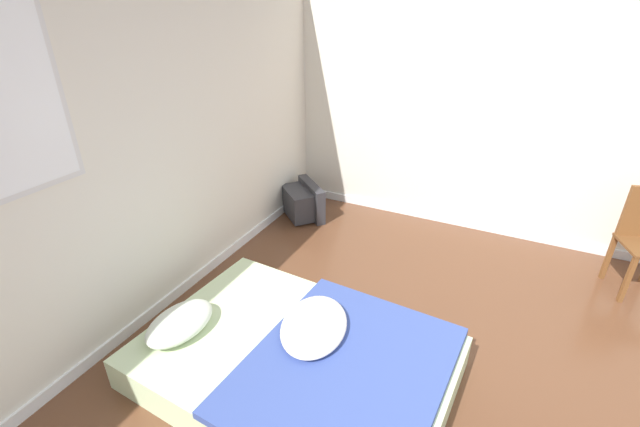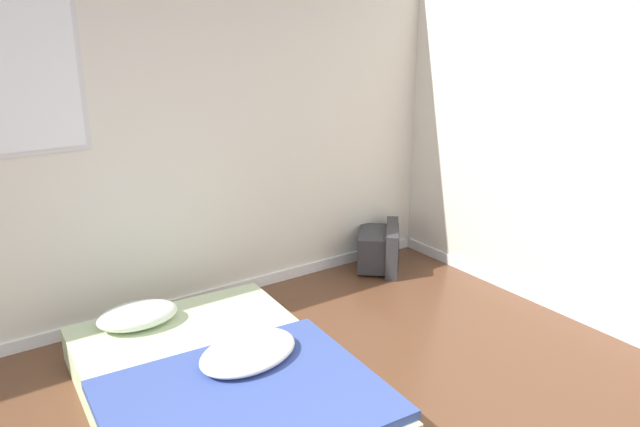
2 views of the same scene
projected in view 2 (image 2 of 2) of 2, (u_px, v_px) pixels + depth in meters
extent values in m
cube|color=silver|center=(103.00, 149.00, 4.21)|extent=(8.02, 0.06, 2.60)
cube|color=white|center=(123.00, 318.00, 4.57)|extent=(8.02, 0.02, 0.09)
cube|color=beige|center=(219.00, 388.00, 3.60)|extent=(1.51, 2.06, 0.24)
ellipsoid|color=silver|center=(138.00, 315.00, 4.05)|extent=(0.54, 0.37, 0.14)
cube|color=#384C93|center=(245.00, 399.00, 3.25)|extent=(1.48, 1.24, 0.05)
ellipsoid|color=silver|center=(248.00, 352.00, 3.58)|extent=(0.71, 0.57, 0.11)
cube|color=#333338|center=(372.00, 248.00, 5.54)|extent=(0.50, 0.52, 0.31)
cube|color=#333338|center=(392.00, 248.00, 5.52)|extent=(0.46, 0.51, 0.39)
cube|color=black|center=(398.00, 247.00, 5.51)|extent=(0.32, 0.37, 0.28)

